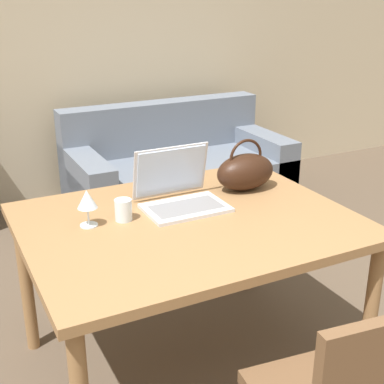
# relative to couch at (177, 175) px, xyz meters

# --- Properties ---
(wall_back) EXTENTS (10.00, 0.06, 2.70)m
(wall_back) POSITION_rel_couch_xyz_m (-0.89, 0.61, 1.07)
(wall_back) COLOR beige
(wall_back) RESTS_ON ground_plane
(dining_table) EXTENTS (1.38, 1.08, 0.76)m
(dining_table) POSITION_rel_couch_xyz_m (-0.79, -1.79, 0.40)
(dining_table) COLOR olive
(dining_table) RESTS_ON ground_plane
(couch) EXTENTS (1.69, 0.87, 0.82)m
(couch) POSITION_rel_couch_xyz_m (0.00, 0.00, 0.00)
(couch) COLOR slate
(couch) RESTS_ON ground_plane
(laptop) EXTENTS (0.36, 0.31, 0.26)m
(laptop) POSITION_rel_couch_xyz_m (-0.75, -1.62, 0.55)
(laptop) COLOR silver
(laptop) RESTS_ON dining_table
(drinking_glass) EXTENTS (0.07, 0.07, 0.09)m
(drinking_glass) POSITION_rel_couch_xyz_m (-1.04, -1.68, 0.52)
(drinking_glass) COLOR silver
(drinking_glass) RESTS_ON dining_table
(wine_glass) EXTENTS (0.08, 0.08, 0.16)m
(wine_glass) POSITION_rel_couch_xyz_m (-1.19, -1.67, 0.59)
(wine_glass) COLOR silver
(wine_glass) RESTS_ON dining_table
(handbag) EXTENTS (0.30, 0.18, 0.25)m
(handbag) POSITION_rel_couch_xyz_m (-0.38, -1.60, 0.57)
(handbag) COLOR black
(handbag) RESTS_ON dining_table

